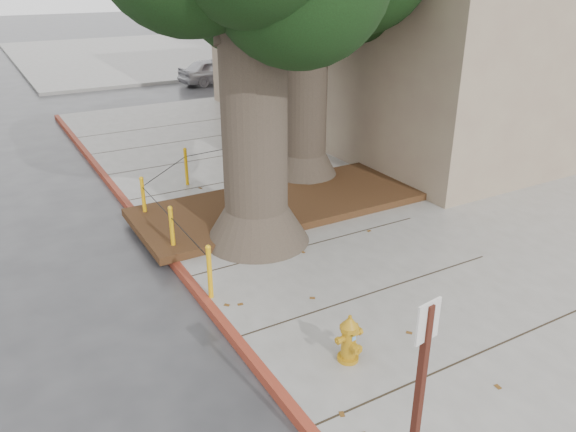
# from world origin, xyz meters

# --- Properties ---
(ground) EXTENTS (140.00, 140.00, 0.00)m
(ground) POSITION_xyz_m (0.00, 0.00, 0.00)
(ground) COLOR #28282B
(ground) RESTS_ON ground
(sidewalk_main) EXTENTS (16.00, 26.00, 0.15)m
(sidewalk_main) POSITION_xyz_m (6.00, 2.50, 0.07)
(sidewalk_main) COLOR slate
(sidewalk_main) RESTS_ON ground
(sidewalk_far) EXTENTS (16.00, 20.00, 0.15)m
(sidewalk_far) POSITION_xyz_m (6.00, 30.00, 0.07)
(sidewalk_far) COLOR slate
(sidewalk_far) RESTS_ON ground
(curb_red) EXTENTS (0.14, 26.00, 0.16)m
(curb_red) POSITION_xyz_m (-2.00, 2.50, 0.07)
(curb_red) COLOR maroon
(curb_red) RESTS_ON ground
(planter_bed) EXTENTS (6.40, 2.60, 0.16)m
(planter_bed) POSITION_xyz_m (0.90, 3.90, 0.23)
(planter_bed) COLOR black
(planter_bed) RESTS_ON sidewalk_main
(bollard_ring) EXTENTS (3.79, 5.39, 0.95)m
(bollard_ring) POSITION_xyz_m (-0.87, 4.38, 0.66)
(bollard_ring) COLOR #E0A00C
(bollard_ring) RESTS_ON sidewalk_main
(fire_hydrant) EXTENTS (0.37, 0.34, 0.71)m
(fire_hydrant) POSITION_xyz_m (-0.90, -1.21, 0.49)
(fire_hydrant) COLOR #B37D12
(fire_hydrant) RESTS_ON sidewalk_main
(signpost) EXTENTS (0.25, 0.07, 2.57)m
(signpost) POSITION_xyz_m (-1.95, -3.57, 1.60)
(signpost) COLOR #471911
(signpost) RESTS_ON sidewalk_main
(car_silver) EXTENTS (3.60, 1.73, 1.19)m
(car_silver) POSITION_xyz_m (5.75, 19.00, 0.59)
(car_silver) COLOR #B1B1B6
(car_silver) RESTS_ON ground
(car_red) EXTENTS (3.72, 1.53, 1.20)m
(car_red) POSITION_xyz_m (8.89, 17.03, 0.60)
(car_red) COLOR maroon
(car_red) RESTS_ON ground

